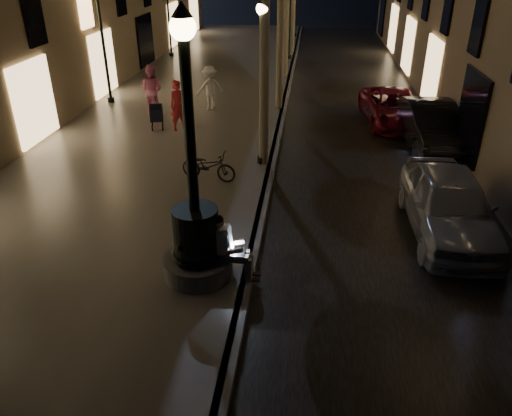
# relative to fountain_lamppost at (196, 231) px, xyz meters

# --- Properties ---
(ground) EXTENTS (120.00, 120.00, 0.00)m
(ground) POSITION_rel_fountain_lamppost_xyz_m (1.00, 13.00, -1.21)
(ground) COLOR black
(ground) RESTS_ON ground
(cobble_lane) EXTENTS (6.00, 45.00, 0.02)m
(cobble_lane) POSITION_rel_fountain_lamppost_xyz_m (4.00, 13.00, -1.20)
(cobble_lane) COLOR black
(cobble_lane) RESTS_ON ground
(promenade) EXTENTS (8.00, 45.00, 0.20)m
(promenade) POSITION_rel_fountain_lamppost_xyz_m (-3.00, 13.00, -1.11)
(promenade) COLOR slate
(promenade) RESTS_ON ground
(curb_strip) EXTENTS (0.25, 45.00, 0.20)m
(curb_strip) POSITION_rel_fountain_lamppost_xyz_m (1.00, 13.00, -1.11)
(curb_strip) COLOR #59595B
(curb_strip) RESTS_ON ground
(fountain_lamppost) EXTENTS (1.40, 1.40, 5.21)m
(fountain_lamppost) POSITION_rel_fountain_lamppost_xyz_m (0.00, 0.00, 0.00)
(fountain_lamppost) COLOR #59595B
(fountain_lamppost) RESTS_ON promenade
(seated_man_laptop) EXTENTS (1.03, 0.35, 1.40)m
(seated_man_laptop) POSITION_rel_fountain_lamppost_xyz_m (0.61, 0.00, -0.28)
(seated_man_laptop) COLOR tan
(seated_man_laptop) RESTS_ON promenade
(lamp_curb_a) EXTENTS (0.36, 0.36, 4.81)m
(lamp_curb_a) POSITION_rel_fountain_lamppost_xyz_m (0.70, 6.00, 2.02)
(lamp_curb_a) COLOR black
(lamp_curb_a) RESTS_ON promenade
(lamp_curb_b) EXTENTS (0.36, 0.36, 4.81)m
(lamp_curb_b) POSITION_rel_fountain_lamppost_xyz_m (0.70, 14.00, 2.02)
(lamp_curb_b) COLOR black
(lamp_curb_b) RESTS_ON promenade
(lamp_curb_c) EXTENTS (0.36, 0.36, 4.81)m
(lamp_curb_c) POSITION_rel_fountain_lamppost_xyz_m (0.70, 22.00, 2.02)
(lamp_curb_c) COLOR black
(lamp_curb_c) RESTS_ON promenade
(lamp_left_b) EXTENTS (0.36, 0.36, 4.81)m
(lamp_left_b) POSITION_rel_fountain_lamppost_xyz_m (-6.40, 12.00, 2.02)
(lamp_left_b) COLOR black
(lamp_left_b) RESTS_ON promenade
(lamp_left_c) EXTENTS (0.36, 0.36, 4.81)m
(lamp_left_c) POSITION_rel_fountain_lamppost_xyz_m (-6.40, 22.00, 2.02)
(lamp_left_c) COLOR black
(lamp_left_c) RESTS_ON promenade
(stroller) EXTENTS (0.66, 1.11, 1.12)m
(stroller) POSITION_rel_fountain_lamppost_xyz_m (-3.44, 8.85, -0.45)
(stroller) COLOR black
(stroller) RESTS_ON promenade
(car_front) EXTENTS (1.85, 4.49, 1.52)m
(car_front) POSITION_rel_fountain_lamppost_xyz_m (5.47, 2.63, -0.45)
(car_front) COLOR #A3A6AB
(car_front) RESTS_ON ground
(car_second) EXTENTS (1.91, 4.60, 1.48)m
(car_second) POSITION_rel_fountain_lamppost_xyz_m (6.20, 8.65, -0.47)
(car_second) COLOR black
(car_second) RESTS_ON ground
(car_third) EXTENTS (2.52, 4.70, 1.26)m
(car_third) POSITION_rel_fountain_lamppost_xyz_m (5.31, 11.00, -0.58)
(car_third) COLOR maroon
(car_third) RESTS_ON ground
(pedestrian_red) EXTENTS (0.78, 0.72, 1.78)m
(pedestrian_red) POSITION_rel_fountain_lamppost_xyz_m (-2.56, 8.76, -0.12)
(pedestrian_red) COLOR red
(pedestrian_red) RESTS_ON promenade
(pedestrian_pink) EXTENTS (1.07, 0.90, 1.94)m
(pedestrian_pink) POSITION_rel_fountain_lamppost_xyz_m (-4.09, 10.54, -0.04)
(pedestrian_pink) COLOR pink
(pedestrian_pink) RESTS_ON promenade
(pedestrian_white) EXTENTS (1.30, 1.13, 1.75)m
(pedestrian_white) POSITION_rel_fountain_lamppost_xyz_m (-1.95, 11.39, -0.14)
(pedestrian_white) COLOR white
(pedestrian_white) RESTS_ON promenade
(bicycle) EXTENTS (1.71, 0.88, 0.85)m
(bicycle) POSITION_rel_fountain_lamppost_xyz_m (-0.68, 4.57, -0.58)
(bicycle) COLOR black
(bicycle) RESTS_ON promenade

